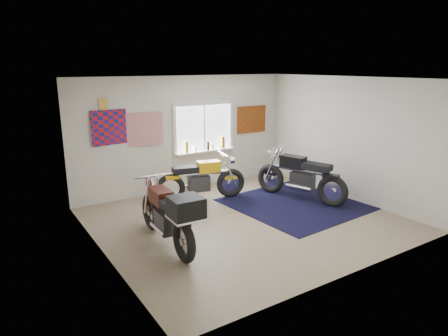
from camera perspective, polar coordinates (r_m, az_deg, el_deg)
ground at (r=7.86m, az=3.14°, el=-7.42°), size 5.50×5.50×0.00m
room_shell at (r=7.41m, az=3.31°, el=4.43°), size 5.50×5.50×5.50m
navy_rug at (r=8.82m, az=10.02°, el=-5.10°), size 2.67×2.77×0.01m
window_assembly at (r=9.77m, az=-2.89°, el=5.28°), size 1.66×0.17×1.26m
oil_bottles at (r=9.82m, az=-2.14°, el=3.32°), size 1.11×0.09×0.30m
flag_display at (r=8.74m, az=-16.92°, el=8.75°), size 1.60×0.10×1.17m
triumph_poster at (r=10.54m, az=3.96°, el=6.94°), size 0.90×0.03×0.70m
yellow_triumph at (r=8.83m, az=-3.35°, el=-1.78°), size 2.05×0.71×1.05m
black_chrome_bike at (r=9.03m, az=10.90°, el=-1.37°), size 0.94×2.17×1.15m
maroon_tourer at (r=6.58m, az=-7.81°, el=-6.76°), size 0.65×2.14×1.08m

